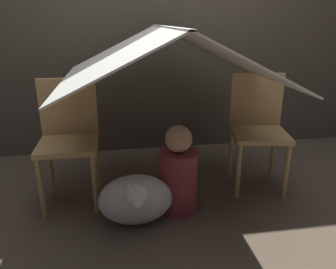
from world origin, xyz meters
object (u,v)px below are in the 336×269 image
(chair_left, at_px, (69,135))
(dog, at_px, (136,199))
(chair_right, at_px, (258,125))
(person_front, at_px, (178,174))

(chair_left, distance_m, dog, 0.69)
(chair_right, relative_size, dog, 1.84)
(chair_left, height_order, dog, chair_left)
(chair_right, xyz_separation_m, dog, (-0.98, -0.42, -0.31))
(chair_right, bearing_deg, chair_left, -169.71)
(chair_left, distance_m, person_front, 0.83)
(chair_left, height_order, chair_right, same)
(chair_left, relative_size, dog, 1.84)
(chair_right, bearing_deg, person_front, -146.58)
(person_front, relative_size, dog, 1.29)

